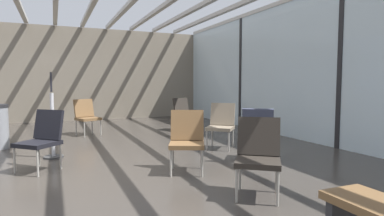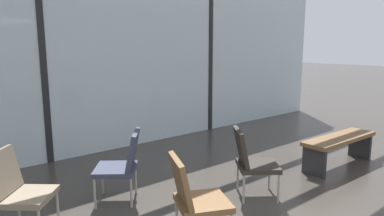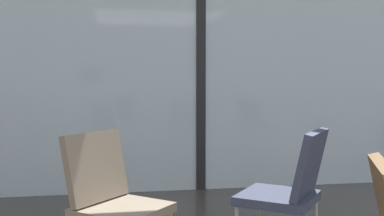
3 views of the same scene
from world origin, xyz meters
name	(u,v)px [view 1 (image 1 of 3)]	position (x,y,z in m)	size (l,w,h in m)	color
ground_plane	(44,181)	(0.00, 0.00, 0.00)	(60.00, 60.00, 0.00)	#38332D
glass_curtain_wall	(341,67)	(0.00, 5.20, 1.57)	(14.00, 0.08, 3.13)	silver
window_mullion_0	(242,73)	(-3.50, 5.20, 1.57)	(0.10, 0.12, 3.13)	black
window_mullion_1	(341,67)	(0.00, 5.20, 1.57)	(0.10, 0.12, 3.13)	black
side_wall_left_panels	(99,74)	(-6.95, 1.60, 1.57)	(0.10, 11.20, 3.13)	#756B5B
lounge_chair_0	(42,136)	(-0.61, -0.03, 0.49)	(0.71, 0.71, 0.87)	black
lounge_chair_1	(184,112)	(-3.30, 3.30, 0.49)	(0.65, 0.63, 0.87)	#28231E
lounge_chair_2	(258,131)	(0.23, 3.14, 0.49)	(0.71, 0.70, 0.87)	#33384C
lounge_chair_3	(258,152)	(1.50, 2.23, 0.49)	(0.71, 0.70, 0.87)	#28231E
lounge_chair_4	(187,137)	(0.28, 1.88, 0.49)	(0.68, 0.65, 0.87)	brown
lounge_chair_5	(86,115)	(-3.64, 0.86, 0.49)	(0.67, 0.64, 0.87)	brown
lounge_chair_6	(221,123)	(-0.95, 3.12, 0.49)	(0.71, 0.71, 0.87)	#7F705B
info_sign	(52,118)	(-1.36, 0.11, 0.68)	(0.44, 0.32, 1.44)	#333333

